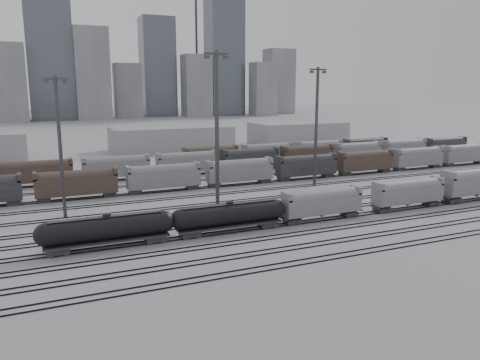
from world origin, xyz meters
name	(u,v)px	position (x,y,z in m)	size (l,w,h in m)	color
ground	(276,228)	(0.00, 0.00, 0.00)	(900.00, 900.00, 0.00)	#AAAAAF
tracks	(232,202)	(0.00, 17.50, 0.08)	(220.00, 71.50, 0.16)	black
tank_car_a	(108,229)	(-24.67, 1.00, 2.60)	(18.21, 3.03, 4.50)	black
tank_car_b	(230,215)	(-7.12, 1.00, 2.57)	(17.98, 3.00, 4.44)	black
hopper_car_a	(322,202)	(8.88, 1.00, 3.02)	(13.69, 2.72, 4.90)	black
hopper_car_b	(408,191)	(26.75, 1.00, 3.11)	(14.07, 2.80, 5.03)	black
hopper_car_c	(478,181)	(43.84, 1.00, 3.62)	(16.37, 3.25, 5.86)	black
light_mast_b	(60,144)	(-28.97, 19.49, 12.12)	(3.65, 0.58, 22.84)	#3A3A3D
light_mast_c	(217,127)	(-4.03, 14.20, 14.35)	(4.33, 0.69, 27.05)	#3A3A3D
light_mast_d	(316,124)	(22.52, 24.46, 13.39)	(4.04, 0.65, 25.24)	#3A3A3D
bg_string_near	(240,172)	(8.00, 32.00, 2.80)	(151.00, 3.00, 5.60)	gray
bg_string_mid	(250,159)	(18.00, 48.00, 2.80)	(151.00, 3.00, 5.60)	black
bg_string_far	(294,152)	(35.50, 56.00, 2.80)	(66.00, 3.00, 5.60)	#4D3C31
warehouse_mid	(171,138)	(10.00, 95.00, 4.00)	(40.00, 18.00, 8.00)	#969799
warehouse_right	(298,133)	(60.00, 95.00, 4.00)	(35.00, 18.00, 8.00)	#969799
skyline	(99,67)	(10.84, 280.00, 34.73)	(316.00, 22.40, 95.00)	#9C9C9F
crane_left	(33,34)	(-28.74, 305.00, 57.39)	(42.00, 1.80, 100.00)	#3A3A3D
crane_right	(198,41)	(91.26, 305.00, 57.39)	(42.00, 1.80, 100.00)	#3A3A3D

